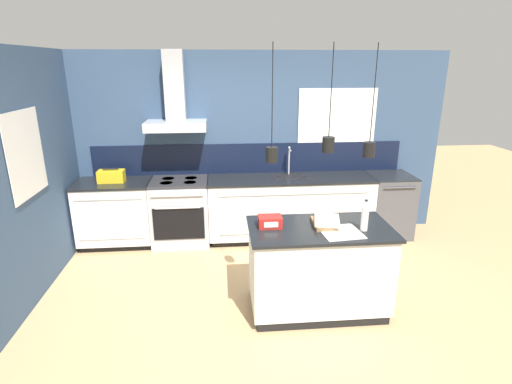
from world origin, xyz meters
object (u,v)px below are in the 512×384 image
object	(u,v)px
oven_range	(181,212)
dishwasher	(388,205)
bottle_on_island	(365,218)
red_supply_box	(270,222)
book_stack	(325,222)
yellow_toolbox	(111,176)

from	to	relation	value
oven_range	dishwasher	world-z (taller)	same
oven_range	bottle_on_island	size ratio (longest dim) A/B	2.96
dishwasher	red_supply_box	distance (m)	2.66
dishwasher	book_stack	size ratio (longest dim) A/B	2.55
book_stack	yellow_toolbox	world-z (taller)	yellow_toolbox
dishwasher	yellow_toolbox	bearing A→B (deg)	180.00
dishwasher	book_stack	bearing A→B (deg)	-129.13
oven_range	bottle_on_island	world-z (taller)	bottle_on_island
bottle_on_island	book_stack	world-z (taller)	bottle_on_island
yellow_toolbox	dishwasher	bearing A→B (deg)	-0.00
oven_range	yellow_toolbox	distance (m)	1.04
red_supply_box	book_stack	bearing A→B (deg)	-2.62
dishwasher	book_stack	distance (m)	2.30
book_stack	yellow_toolbox	bearing A→B (deg)	144.68
dishwasher	bottle_on_island	world-z (taller)	bottle_on_island
book_stack	red_supply_box	xyz separation A→B (m)	(-0.54, 0.02, 0.02)
yellow_toolbox	bottle_on_island	bearing A→B (deg)	-33.99
oven_range	yellow_toolbox	bearing A→B (deg)	179.72
oven_range	red_supply_box	world-z (taller)	red_supply_box
dishwasher	red_supply_box	size ratio (longest dim) A/B	4.01
oven_range	dishwasher	distance (m)	3.00
bottle_on_island	yellow_toolbox	world-z (taller)	bottle_on_island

